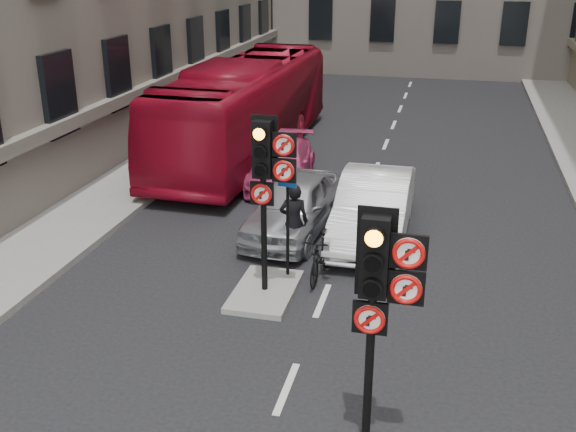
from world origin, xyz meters
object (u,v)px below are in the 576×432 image
at_px(car_silver, 293,205).
at_px(motorcyclist, 294,222).
at_px(car_pink, 282,164).
at_px(bus_red, 246,108).
at_px(motorcycle, 320,256).
at_px(info_sign, 288,209).
at_px(signal_far, 267,168).
at_px(signal_near, 380,283).
at_px(car_white, 374,207).

distance_m(car_silver, motorcyclist, 1.51).
xyz_separation_m(car_pink, motorcyclist, (1.58, -5.10, 0.29)).
height_order(car_pink, motorcyclist, motorcyclist).
bearing_deg(bus_red, motorcycle, -61.85).
xyz_separation_m(motorcycle, info_sign, (-0.65, -0.27, 1.11)).
bearing_deg(motorcyclist, car_silver, -88.49).
xyz_separation_m(car_silver, motorcyclist, (0.36, -1.46, 0.17)).
bearing_deg(signal_far, motorcyclist, 87.22).
xyz_separation_m(signal_near, car_silver, (-2.87, 7.29, -1.87)).
xyz_separation_m(car_pink, info_sign, (1.70, -6.20, 1.01)).
bearing_deg(motorcycle, info_sign, -154.86).
height_order(signal_far, info_sign, signal_far).
bearing_deg(signal_near, motorcyclist, 113.28).
distance_m(signal_near, car_pink, 11.84).
distance_m(bus_red, motorcycle, 9.62).
height_order(signal_far, motorcycle, signal_far).
relative_size(car_pink, motorcycle, 2.47).
relative_size(car_silver, motorcycle, 2.50).
relative_size(car_silver, bus_red, 0.36).
height_order(car_silver, motorcyclist, motorcyclist).
height_order(signal_near, signal_far, signal_far).
distance_m(car_white, car_pink, 4.70).
height_order(car_white, motorcyclist, motorcyclist).
xyz_separation_m(signal_far, car_silver, (-0.27, 3.29, -1.99)).
bearing_deg(info_sign, signal_near, -53.73).
bearing_deg(signal_far, car_white, 64.07).
bearing_deg(car_white, motorcycle, -108.62).
relative_size(signal_near, signal_far, 1.00).
bearing_deg(info_sign, signal_far, -96.64).
xyz_separation_m(signal_near, signal_far, (-2.60, 4.00, 0.12)).
distance_m(car_silver, info_sign, 2.75).
bearing_deg(car_pink, car_white, -52.47).
distance_m(car_white, motorcyclist, 2.29).
relative_size(signal_far, car_white, 0.75).
relative_size(car_silver, car_pink, 1.01).
bearing_deg(car_white, info_sign, -118.54).
distance_m(bus_red, motorcyclist, 8.51).
height_order(signal_near, car_silver, signal_near).
relative_size(signal_far, motorcycle, 2.12).
relative_size(car_silver, car_white, 0.89).
relative_size(car_silver, motorcyclist, 2.36).
height_order(bus_red, info_sign, bus_red).
bearing_deg(motorcycle, car_white, 74.28).
relative_size(signal_near, motorcyclist, 2.01).
distance_m(car_pink, bus_red, 3.40).
distance_m(car_pink, info_sign, 6.50).
distance_m(car_silver, motorcycle, 2.56).
bearing_deg(signal_near, bus_red, 113.81).
distance_m(bus_red, info_sign, 9.53).
xyz_separation_m(signal_far, car_white, (1.69, 3.47, -1.92)).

